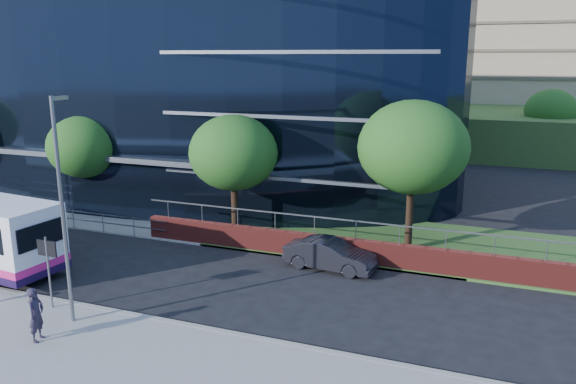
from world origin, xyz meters
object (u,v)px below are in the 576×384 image
at_px(tree_far_d, 413,147).
at_px(pedestrian, 36,314).
at_px(streetlight_east, 62,205).
at_px(parked_car, 330,255).
at_px(tree_far_c, 233,153).
at_px(tree_far_b, 84,147).
at_px(tree_dist_e, 551,111).
at_px(street_sign, 48,257).

height_order(tree_far_d, pedestrian, tree_far_d).
relative_size(streetlight_east, parked_car, 1.91).
height_order(tree_far_c, streetlight_east, streetlight_east).
distance_m(tree_far_b, streetlight_east, 14.74).
height_order(tree_far_b, tree_dist_e, tree_dist_e).
height_order(tree_far_c, pedestrian, tree_far_c).
xyz_separation_m(tree_far_c, streetlight_east, (-1.00, -11.17, -0.10)).
distance_m(street_sign, parked_car, 11.73).
distance_m(tree_far_b, tree_far_d, 19.03).
xyz_separation_m(tree_dist_e, streetlight_east, (-18.00, -42.17, -0.10)).
bearing_deg(tree_dist_e, pedestrian, -112.45).
distance_m(tree_far_c, tree_dist_e, 35.36).
bearing_deg(tree_far_d, tree_dist_e, 75.07).
xyz_separation_m(tree_far_c, tree_dist_e, (17.00, 31.00, 0.00)).
height_order(street_sign, tree_dist_e, tree_dist_e).
bearing_deg(tree_far_d, parked_car, -127.95).
xyz_separation_m(street_sign, streetlight_east, (1.50, -0.59, 2.29)).
distance_m(tree_far_b, tree_far_c, 10.02).
bearing_deg(tree_dist_e, streetlight_east, -113.11).
xyz_separation_m(parked_car, pedestrian, (-7.16, -10.02, 0.39)).
bearing_deg(tree_far_b, tree_dist_e, 48.48).
bearing_deg(tree_far_c, pedestrian, -94.82).
bearing_deg(tree_far_c, parked_car, -24.15).
bearing_deg(streetlight_east, pedestrian, -92.71).
bearing_deg(tree_far_d, tree_far_b, -178.49).
xyz_separation_m(street_sign, tree_far_d, (11.50, 11.59, 3.04)).
distance_m(tree_far_c, streetlight_east, 11.22).
distance_m(street_sign, pedestrian, 2.80).
relative_size(tree_far_b, tree_far_c, 0.93).
height_order(tree_far_b, streetlight_east, streetlight_east).
height_order(street_sign, tree_far_c, tree_far_c).
relative_size(tree_far_d, parked_car, 1.78).
height_order(tree_far_c, parked_car, tree_far_c).
bearing_deg(parked_car, pedestrian, 150.49).
bearing_deg(tree_far_b, parked_car, -11.35).
bearing_deg(streetlight_east, tree_dist_e, 66.89).
bearing_deg(street_sign, tree_dist_e, 64.88).
relative_size(street_sign, pedestrian, 1.50).
bearing_deg(tree_far_b, tree_far_d, 1.51).
height_order(tree_far_b, tree_far_c, tree_far_c).
relative_size(street_sign, parked_car, 0.67).
relative_size(tree_dist_e, streetlight_east, 0.81).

